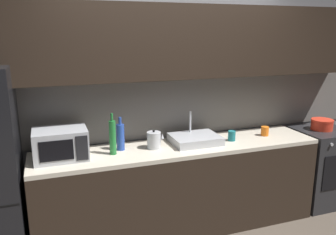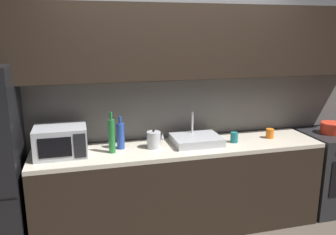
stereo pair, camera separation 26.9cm
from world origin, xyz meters
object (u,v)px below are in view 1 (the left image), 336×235
at_px(wine_bottle_green, 113,137).
at_px(wine_bottle_blue, 120,137).
at_px(kettle, 154,140).
at_px(cooking_pot, 322,124).
at_px(oven_range, 319,166).
at_px(mug_orange, 265,131).
at_px(mug_teal, 232,136).
at_px(microwave, 61,144).

relative_size(wine_bottle_green, wine_bottle_blue, 1.21).
xyz_separation_m(kettle, cooking_pot, (2.02, -0.02, -0.02)).
height_order(oven_range, kettle, kettle).
height_order(kettle, cooking_pot, kettle).
relative_size(mug_orange, mug_teal, 0.96).
bearing_deg(kettle, microwave, 179.78).
distance_m(mug_orange, cooking_pot, 0.76).
xyz_separation_m(oven_range, cooking_pot, (-0.02, 0.00, 0.51)).
height_order(microwave, mug_teal, microwave).
relative_size(oven_range, mug_orange, 8.99).
bearing_deg(microwave, cooking_pot, -0.36).
bearing_deg(kettle, oven_range, -0.46).
distance_m(wine_bottle_blue, mug_teal, 1.15).
bearing_deg(mug_orange, wine_bottle_blue, 177.82).
height_order(oven_range, mug_orange, mug_orange).
bearing_deg(mug_teal, microwave, 178.56).
bearing_deg(kettle, mug_teal, -2.70).
xyz_separation_m(oven_range, microwave, (-2.90, 0.02, 0.58)).
relative_size(microwave, mug_teal, 4.40).
xyz_separation_m(oven_range, mug_orange, (-0.78, 0.02, 0.50)).
height_order(wine_bottle_green, cooking_pot, wine_bottle_green).
relative_size(oven_range, microwave, 1.96).
distance_m(kettle, cooking_pot, 2.02).
distance_m(oven_range, microwave, 2.96).
bearing_deg(kettle, cooking_pot, -0.43).
height_order(oven_range, cooking_pot, cooking_pot).
xyz_separation_m(microwave, wine_bottle_green, (0.45, -0.04, 0.03)).
relative_size(microwave, cooking_pot, 1.89).
xyz_separation_m(wine_bottle_blue, mug_teal, (1.14, -0.10, -0.08)).
xyz_separation_m(mug_orange, cooking_pot, (0.76, -0.02, 0.01)).
height_order(microwave, cooking_pot, microwave).
bearing_deg(wine_bottle_green, kettle, 4.79).
height_order(microwave, wine_bottle_green, wine_bottle_green).
height_order(microwave, wine_bottle_blue, wine_bottle_blue).
xyz_separation_m(kettle, wine_bottle_green, (-0.40, -0.03, 0.08)).
bearing_deg(mug_teal, cooking_pot, 1.16).
height_order(wine_bottle_green, mug_teal, wine_bottle_green).
distance_m(kettle, wine_bottle_blue, 0.32).
bearing_deg(oven_range, mug_teal, -178.93).
distance_m(oven_range, cooking_pot, 0.51).
bearing_deg(wine_bottle_green, cooking_pot, 0.45).
relative_size(microwave, mug_orange, 4.60).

